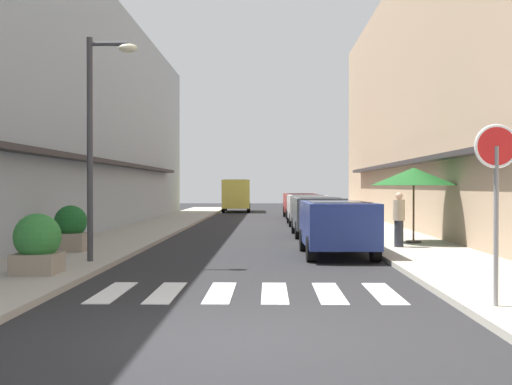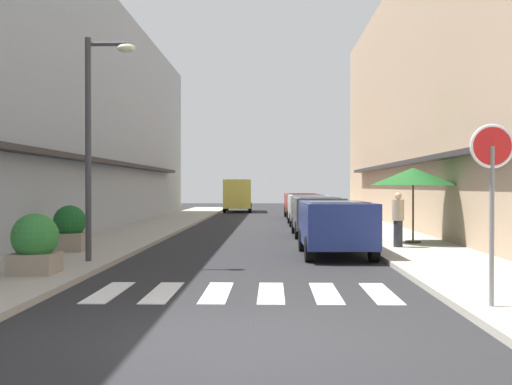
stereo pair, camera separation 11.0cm
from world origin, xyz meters
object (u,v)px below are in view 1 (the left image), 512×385
(cafe_umbrella, at_px, (414,177))
(planter_midblock, at_px, (71,229))
(parked_car_far, at_px, (307,206))
(planter_corner, at_px, (37,244))
(parked_car_distant, at_px, (300,202))
(parked_car_near, at_px, (337,222))
(delivery_van, at_px, (237,193))
(parked_car_mid, at_px, (317,212))
(pedestrian_walking_near, at_px, (399,218))
(street_lamp, at_px, (98,124))
(round_street_sign, at_px, (496,167))

(cafe_umbrella, xyz_separation_m, planter_midblock, (-9.87, -2.68, -1.45))
(parked_car_far, relative_size, planter_corner, 3.55)
(parked_car_distant, distance_m, planter_midblock, 21.46)
(parked_car_near, xyz_separation_m, parked_car_distant, (0.00, 20.32, -0.00))
(delivery_van, xyz_separation_m, cafe_umbrella, (6.91, -26.46, 0.76))
(parked_car_distant, xyz_separation_m, planter_corner, (-6.46, -24.60, -0.20))
(parked_car_mid, height_order, parked_car_far, same)
(parked_car_near, height_order, parked_car_far, same)
(parked_car_distant, bearing_deg, delivery_van, 115.35)
(pedestrian_walking_near, bearing_deg, cafe_umbrella, 96.60)
(street_lamp, bearing_deg, round_street_sign, -35.93)
(round_street_sign, bearing_deg, parked_car_distant, 93.09)
(delivery_van, distance_m, cafe_umbrella, 27.35)
(delivery_van, xyz_separation_m, street_lamp, (-1.57, -31.44, 1.91))
(round_street_sign, relative_size, planter_corner, 2.20)
(parked_car_mid, xyz_separation_m, parked_car_far, (0.00, 6.75, 0.00))
(delivery_van, xyz_separation_m, planter_midblock, (-2.96, -29.14, -0.69))
(planter_midblock, xyz_separation_m, pedestrian_walking_near, (9.13, 1.31, 0.22))
(planter_midblock, bearing_deg, parked_car_distant, 70.42)
(round_street_sign, bearing_deg, cafe_umbrella, 83.47)
(parked_car_far, relative_size, parked_car_distant, 1.08)
(parked_car_near, bearing_deg, street_lamp, -159.23)
(round_street_sign, height_order, planter_midblock, round_street_sign)
(cafe_umbrella, xyz_separation_m, pedestrian_walking_near, (-0.74, -1.37, -1.23))
(parked_car_distant, relative_size, planter_midblock, 3.21)
(parked_car_distant, relative_size, planter_corner, 3.29)
(parked_car_mid, relative_size, delivery_van, 0.74)
(cafe_umbrella, bearing_deg, delivery_van, 104.63)
(parked_car_far, distance_m, planter_midblock, 15.16)
(round_street_sign, bearing_deg, parked_car_near, 101.35)
(parked_car_near, distance_m, parked_car_mid, 6.71)
(street_lamp, bearing_deg, parked_car_far, 69.67)
(round_street_sign, bearing_deg, parked_car_far, 94.11)
(parked_car_distant, bearing_deg, parked_car_near, -90.00)
(parked_car_far, xyz_separation_m, parked_car_distant, (-0.00, 6.87, -0.00))
(planter_corner, bearing_deg, parked_car_distant, 75.29)
(street_lamp, bearing_deg, parked_car_near, 20.77)
(parked_car_distant, bearing_deg, planter_corner, -104.71)
(pedestrian_walking_near, bearing_deg, street_lamp, -120.13)
(planter_midblock, bearing_deg, parked_car_mid, 42.56)
(parked_car_mid, bearing_deg, pedestrian_walking_near, -69.86)
(street_lamp, xyz_separation_m, planter_corner, (-0.66, -2.07, -2.60))
(round_street_sign, xyz_separation_m, cafe_umbrella, (1.18, 10.28, 0.02))
(round_street_sign, xyz_separation_m, planter_corner, (-7.96, 3.22, -1.44))
(parked_car_far, distance_m, street_lamp, 16.87)
(round_street_sign, xyz_separation_m, street_lamp, (-7.30, 5.29, 1.16))
(street_lamp, xyz_separation_m, planter_midblock, (-1.39, 2.31, -2.60))
(street_lamp, height_order, pedestrian_walking_near, street_lamp)
(pedestrian_walking_near, bearing_deg, parked_car_distant, 130.72)
(planter_corner, xyz_separation_m, pedestrian_walking_near, (8.40, 5.68, 0.23))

